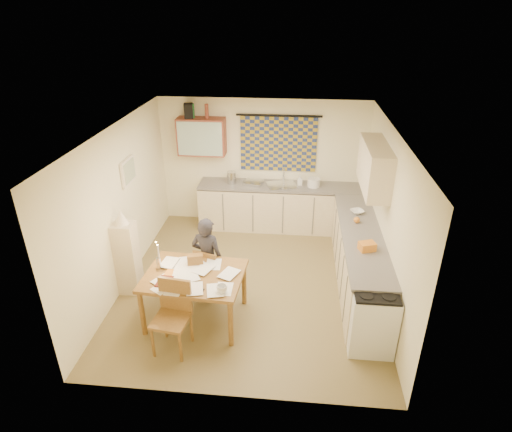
# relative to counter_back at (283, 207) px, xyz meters

# --- Properties ---
(floor) EXTENTS (4.00, 4.50, 0.02)m
(floor) POSITION_rel_counter_back_xyz_m (-0.44, -1.95, -0.46)
(floor) COLOR brown
(floor) RESTS_ON ground
(ceiling) EXTENTS (4.00, 4.50, 0.02)m
(ceiling) POSITION_rel_counter_back_xyz_m (-0.44, -1.95, 2.06)
(ceiling) COLOR white
(ceiling) RESTS_ON floor
(wall_back) EXTENTS (4.00, 0.02, 2.50)m
(wall_back) POSITION_rel_counter_back_xyz_m (-0.44, 0.31, 0.80)
(wall_back) COLOR #FAF1C4
(wall_back) RESTS_ON floor
(wall_front) EXTENTS (4.00, 0.02, 2.50)m
(wall_front) POSITION_rel_counter_back_xyz_m (-0.44, -4.21, 0.80)
(wall_front) COLOR #FAF1C4
(wall_front) RESTS_ON floor
(wall_left) EXTENTS (0.02, 4.50, 2.50)m
(wall_left) POSITION_rel_counter_back_xyz_m (-2.45, -1.95, 0.80)
(wall_left) COLOR #FAF1C4
(wall_left) RESTS_ON floor
(wall_right) EXTENTS (0.02, 4.50, 2.50)m
(wall_right) POSITION_rel_counter_back_xyz_m (1.57, -1.95, 0.80)
(wall_right) COLOR #FAF1C4
(wall_right) RESTS_ON floor
(window_blind) EXTENTS (1.45, 0.03, 1.05)m
(window_blind) POSITION_rel_counter_back_xyz_m (-0.14, 0.27, 1.20)
(window_blind) COLOR navy
(window_blind) RESTS_ON wall_back
(curtain_rod) EXTENTS (1.60, 0.04, 0.04)m
(curtain_rod) POSITION_rel_counter_back_xyz_m (-0.14, 0.25, 1.75)
(curtain_rod) COLOR black
(curtain_rod) RESTS_ON wall_back
(wall_cabinet) EXTENTS (0.90, 0.34, 0.70)m
(wall_cabinet) POSITION_rel_counter_back_xyz_m (-1.59, 0.13, 1.35)
(wall_cabinet) COLOR brown
(wall_cabinet) RESTS_ON wall_back
(wall_cabinet_glass) EXTENTS (0.84, 0.02, 0.64)m
(wall_cabinet_glass) POSITION_rel_counter_back_xyz_m (-1.59, -0.04, 1.35)
(wall_cabinet_glass) COLOR #99B2A5
(wall_cabinet_glass) RESTS_ON wall_back
(upper_cabinet_right) EXTENTS (0.34, 1.30, 0.70)m
(upper_cabinet_right) POSITION_rel_counter_back_xyz_m (1.39, -1.40, 1.40)
(upper_cabinet_right) COLOR beige
(upper_cabinet_right) RESTS_ON wall_right
(framed_print) EXTENTS (0.04, 0.50, 0.40)m
(framed_print) POSITION_rel_counter_back_xyz_m (-2.41, -1.55, 1.25)
(framed_print) COLOR #F4E5CD
(framed_print) RESTS_ON wall_left
(print_canvas) EXTENTS (0.01, 0.42, 0.32)m
(print_canvas) POSITION_rel_counter_back_xyz_m (-2.39, -1.55, 1.25)
(print_canvas) COLOR beige
(print_canvas) RESTS_ON wall_left
(counter_back) EXTENTS (3.30, 0.62, 0.92)m
(counter_back) POSITION_rel_counter_back_xyz_m (0.00, 0.00, 0.00)
(counter_back) COLOR beige
(counter_back) RESTS_ON floor
(counter_right) EXTENTS (0.62, 2.95, 0.92)m
(counter_right) POSITION_rel_counter_back_xyz_m (1.26, -1.79, -0.00)
(counter_right) COLOR beige
(counter_right) RESTS_ON floor
(stove) EXTENTS (0.57, 0.57, 0.89)m
(stove) POSITION_rel_counter_back_xyz_m (1.26, -3.20, -0.01)
(stove) COLOR white
(stove) RESTS_ON floor
(sink) EXTENTS (0.66, 0.59, 0.10)m
(sink) POSITION_rel_counter_back_xyz_m (-0.05, 0.00, 0.43)
(sink) COLOR silver
(sink) RESTS_ON counter_back
(tap) EXTENTS (0.04, 0.04, 0.28)m
(tap) POSITION_rel_counter_back_xyz_m (-0.02, 0.18, 0.61)
(tap) COLOR silver
(tap) RESTS_ON counter_back
(dish_rack) EXTENTS (0.40, 0.37, 0.06)m
(dish_rack) POSITION_rel_counter_back_xyz_m (-0.60, 0.00, 0.50)
(dish_rack) COLOR silver
(dish_rack) RESTS_ON counter_back
(kettle) EXTENTS (0.22, 0.22, 0.24)m
(kettle) POSITION_rel_counter_back_xyz_m (-1.02, 0.00, 0.59)
(kettle) COLOR silver
(kettle) RESTS_ON counter_back
(mixing_bowl) EXTENTS (0.30, 0.30, 0.16)m
(mixing_bowl) POSITION_rel_counter_back_xyz_m (0.56, -0.00, 0.55)
(mixing_bowl) COLOR white
(mixing_bowl) RESTS_ON counter_back
(soap_bottle) EXTENTS (0.11, 0.11, 0.19)m
(soap_bottle) POSITION_rel_counter_back_xyz_m (0.30, 0.05, 0.57)
(soap_bottle) COLOR white
(soap_bottle) RESTS_ON counter_back
(bowl) EXTENTS (0.36, 0.36, 0.05)m
(bowl) POSITION_rel_counter_back_xyz_m (1.26, -1.10, 0.49)
(bowl) COLOR white
(bowl) RESTS_ON counter_right
(orange_bag) EXTENTS (0.26, 0.22, 0.12)m
(orange_bag) POSITION_rel_counter_back_xyz_m (1.26, -2.30, 0.53)
(orange_bag) COLOR orange
(orange_bag) RESTS_ON counter_right
(fruit_orange) EXTENTS (0.10, 0.10, 0.10)m
(fruit_orange) POSITION_rel_counter_back_xyz_m (1.21, -1.46, 0.52)
(fruit_orange) COLOR orange
(fruit_orange) RESTS_ON counter_right
(speaker) EXTENTS (0.20, 0.23, 0.26)m
(speaker) POSITION_rel_counter_back_xyz_m (-1.81, 0.13, 1.83)
(speaker) COLOR black
(speaker) RESTS_ON wall_cabinet
(bottle_green) EXTENTS (0.07, 0.07, 0.26)m
(bottle_green) POSITION_rel_counter_back_xyz_m (-1.74, 0.13, 1.83)
(bottle_green) COLOR #195926
(bottle_green) RESTS_ON wall_cabinet
(bottle_brown) EXTENTS (0.09, 0.09, 0.26)m
(bottle_brown) POSITION_rel_counter_back_xyz_m (-1.47, 0.13, 1.83)
(bottle_brown) COLOR brown
(bottle_brown) RESTS_ON wall_cabinet
(dining_table) EXTENTS (1.40, 1.11, 0.75)m
(dining_table) POSITION_rel_counter_back_xyz_m (-1.12, -2.89, -0.07)
(dining_table) COLOR brown
(dining_table) RESTS_ON floor
(chair_far) EXTENTS (0.47, 0.47, 0.82)m
(chair_far) POSITION_rel_counter_back_xyz_m (-1.02, -2.30, -0.20)
(chair_far) COLOR brown
(chair_far) RESTS_ON floor
(chair_near) EXTENTS (0.49, 0.49, 0.97)m
(chair_near) POSITION_rel_counter_back_xyz_m (-1.28, -3.50, -0.15)
(chair_near) COLOR brown
(chair_near) RESTS_ON floor
(person) EXTENTS (0.63, 0.53, 1.34)m
(person) POSITION_rel_counter_back_xyz_m (-1.04, -2.35, 0.22)
(person) COLOR black
(person) RESTS_ON floor
(shelf_stand) EXTENTS (0.32, 0.30, 1.18)m
(shelf_stand) POSITION_rel_counter_back_xyz_m (-2.28, -2.33, 0.14)
(shelf_stand) COLOR beige
(shelf_stand) RESTS_ON floor
(lampshade) EXTENTS (0.20, 0.20, 0.22)m
(lampshade) POSITION_rel_counter_back_xyz_m (-2.28, -2.33, 0.83)
(lampshade) COLOR #F4E5CD
(lampshade) RESTS_ON shelf_stand
(letter_rack) EXTENTS (0.24, 0.15, 0.16)m
(letter_rack) POSITION_rel_counter_back_xyz_m (-1.15, -2.65, 0.38)
(letter_rack) COLOR brown
(letter_rack) RESTS_ON dining_table
(mug) EXTENTS (0.22, 0.22, 0.11)m
(mug) POSITION_rel_counter_back_xyz_m (-0.66, -3.26, 0.35)
(mug) COLOR white
(mug) RESTS_ON dining_table
(magazine) EXTENTS (0.22, 0.27, 0.02)m
(magazine) POSITION_rel_counter_back_xyz_m (-1.56, -3.10, 0.31)
(magazine) COLOR maroon
(magazine) RESTS_ON dining_table
(book) EXTENTS (0.27, 0.32, 0.02)m
(book) POSITION_rel_counter_back_xyz_m (-1.52, -2.94, 0.31)
(book) COLOR orange
(book) RESTS_ON dining_table
(orange_box) EXTENTS (0.12, 0.08, 0.04)m
(orange_box) POSITION_rel_counter_back_xyz_m (-1.42, -3.16, 0.32)
(orange_box) COLOR orange
(orange_box) RESTS_ON dining_table
(eyeglasses) EXTENTS (0.14, 0.08, 0.02)m
(eyeglasses) POSITION_rel_counter_back_xyz_m (-0.97, -3.22, 0.31)
(eyeglasses) COLOR black
(eyeglasses) RESTS_ON dining_table
(candle_holder) EXTENTS (0.07, 0.07, 0.18)m
(candle_holder) POSITION_rel_counter_back_xyz_m (-1.62, -2.80, 0.39)
(candle_holder) COLOR silver
(candle_holder) RESTS_ON dining_table
(candle) EXTENTS (0.03, 0.03, 0.22)m
(candle) POSITION_rel_counter_back_xyz_m (-1.60, -2.82, 0.59)
(candle) COLOR white
(candle) RESTS_ON dining_table
(candle_flame) EXTENTS (0.02, 0.02, 0.02)m
(candle_flame) POSITION_rel_counter_back_xyz_m (-1.64, -2.78, 0.71)
(candle_flame) COLOR #FFCC66
(candle_flame) RESTS_ON dining_table
(papers) EXTENTS (1.17, 0.97, 0.03)m
(papers) POSITION_rel_counter_back_xyz_m (-1.14, -2.92, 0.31)
(papers) COLOR white
(papers) RESTS_ON dining_table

